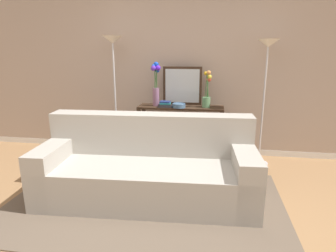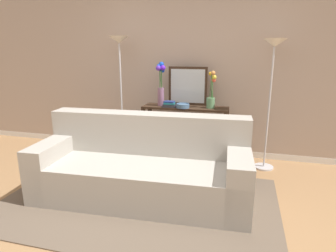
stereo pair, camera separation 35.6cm
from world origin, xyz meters
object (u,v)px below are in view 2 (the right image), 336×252
Objects in this scene: book_row_under_console at (162,153)px; couch at (143,169)px; wall_mirror at (188,86)px; vase_tall_flowers at (161,84)px; floor_lamp_right at (272,69)px; console_table at (185,123)px; floor_lamp_left at (120,63)px; book_stack at (169,104)px; fruit_bowl at (183,106)px; vase_short_flowers at (211,93)px.

couch is at bearing -83.30° from book_row_under_console.
wall_mirror is 1.92× the size of book_row_under_console.
wall_mirror is 0.91× the size of vase_tall_flowers.
vase_tall_flowers is (-0.36, -0.15, 0.03)m from wall_mirror.
vase_tall_flowers is 1.04m from book_row_under_console.
console_table is at bearing 176.91° from floor_lamp_right.
vase_tall_flowers reaches higher than couch.
book_row_under_console is (0.60, 0.06, -1.33)m from floor_lamp_left.
vase_tall_flowers is (-0.36, -0.01, 0.56)m from console_table.
couch reaches higher than console_table.
couch is 1.26m from console_table.
book_row_under_console is (-0.14, 0.09, -0.77)m from book_stack.
fruit_bowl is at bearing 80.05° from couch.
wall_mirror is (0.00, 0.14, 0.52)m from console_table.
book_stack is (-0.21, -0.23, -0.24)m from wall_mirror.
floor_lamp_right is 1.50m from vase_tall_flowers.
vase_short_flowers is at bearing -0.56° from book_row_under_console.
console_table is 6.58× the size of fruit_bowl.
wall_mirror reaches higher than console_table.
book_stack is (0.00, 1.13, 0.51)m from couch.
floor_lamp_right reaches higher than wall_mirror.
fruit_bowl is (-0.02, -0.10, 0.28)m from console_table.
floor_lamp_left is 6.00× the size of book_row_under_console.
vase_tall_flowers is at bearing 164.58° from fruit_bowl.
wall_mirror is 0.40m from vase_short_flowers.
floor_lamp_right reaches higher than book_stack.
book_stack is at bearing -29.90° from vase_tall_flowers.
floor_lamp_left reaches higher than book_stack.
vase_tall_flowers is 0.45m from fruit_bowl.
vase_tall_flowers is at bearing 150.10° from book_stack.
couch is 11.63× the size of book_stack.
fruit_bowl is at bearing -2.49° from floor_lamp_left.
couch is at bearing -99.83° from console_table.
couch is 1.45m from vase_tall_flowers.
console_table is at bearing 23.59° from book_stack.
wall_mirror is at bearing 85.74° from fruit_bowl.
fruit_bowl is at bearing -15.42° from vase_tall_flowers.
floor_lamp_left is at bearing -174.22° from book_row_under_console.
fruit_bowl is 0.20m from book_stack.
console_table is 1.38m from floor_lamp_right.
wall_mirror is 0.39m from vase_tall_flowers.
floor_lamp_left reaches higher than vase_tall_flowers.
floor_lamp_right is at bearing 1.34° from book_stack.
floor_lamp_left is 9.51× the size of fruit_bowl.
couch is 1.89× the size of console_table.
book_row_under_console is at bearing 96.70° from couch.
fruit_bowl is at bearing -177.94° from floor_lamp_right.
floor_lamp_right is 1.25m from fruit_bowl.
book_row_under_console is at bearing 177.65° from floor_lamp_right.
vase_short_flowers is (0.37, -0.01, 0.45)m from console_table.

